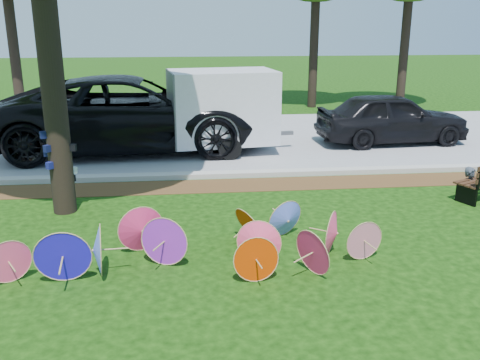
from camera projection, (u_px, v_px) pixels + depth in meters
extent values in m
plane|color=black|center=(219.00, 281.00, 7.74)|extent=(90.00, 90.00, 0.00)
cube|color=#472D16|center=(207.00, 186.00, 12.02)|extent=(90.00, 1.00, 0.01)
cube|color=#B7B5AD|center=(206.00, 175.00, 12.67)|extent=(90.00, 0.30, 0.12)
cube|color=gray|center=(201.00, 139.00, 16.64)|extent=(90.00, 8.00, 0.01)
cylinder|color=black|center=(50.00, 58.00, 9.63)|extent=(0.44, 0.44, 5.90)
cone|color=purple|center=(166.00, 240.00, 8.18)|extent=(0.77, 0.43, 0.77)
cone|color=#FF4675|center=(258.00, 244.00, 8.14)|extent=(0.72, 0.34, 0.71)
cone|color=#C43201|center=(251.00, 222.00, 9.00)|extent=(0.68, 0.79, 0.66)
cone|color=#6079F5|center=(97.00, 250.00, 7.81)|extent=(0.26, 0.79, 0.78)
cone|color=#C43201|center=(255.00, 258.00, 7.68)|extent=(0.69, 0.23, 0.68)
cone|color=#6079F5|center=(287.00, 219.00, 9.14)|extent=(0.73, 0.55, 0.70)
cone|color=#FF4675|center=(8.00, 261.00, 7.62)|extent=(0.63, 0.45, 0.66)
cone|color=#2315D6|center=(63.00, 255.00, 7.61)|extent=(0.84, 0.31, 0.83)
cone|color=#FF4675|center=(334.00, 233.00, 8.54)|extent=(0.46, 0.69, 0.71)
cone|color=pink|center=(363.00, 240.00, 8.35)|extent=(0.66, 0.30, 0.65)
cone|color=#D0275B|center=(142.00, 230.00, 8.57)|extent=(0.76, 0.38, 0.77)
cone|color=#D0275B|center=(315.00, 251.00, 7.85)|extent=(0.54, 0.73, 0.73)
imported|color=black|center=(133.00, 113.00, 15.05)|extent=(7.75, 4.01, 2.09)
imported|color=black|center=(392.00, 118.00, 15.95)|extent=(4.56, 2.09, 1.52)
cube|color=silver|center=(223.00, 107.00, 14.71)|extent=(3.03, 2.15, 2.57)
imported|color=#363D49|center=(472.00, 168.00, 11.13)|extent=(0.53, 0.42, 1.27)
cylinder|color=black|center=(14.00, 51.00, 18.80)|extent=(0.36, 0.36, 5.00)
cylinder|color=black|center=(314.00, 46.00, 21.82)|extent=(0.36, 0.36, 5.00)
cylinder|color=black|center=(404.00, 47.00, 21.46)|extent=(0.36, 0.36, 5.00)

